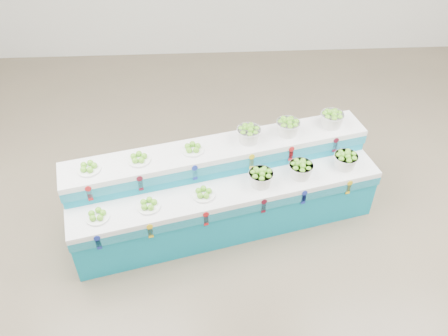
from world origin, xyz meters
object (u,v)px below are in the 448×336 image
Objects in this scene: display_stand at (224,190)px; plate_upper_mid at (139,158)px; basket_upper_right at (332,118)px; basket_lower_left at (261,177)px.

plate_upper_mid is at bearing 166.26° from display_stand.
display_stand is at bearing -157.52° from basket_upper_right.
plate_upper_mid is at bearing -166.44° from basket_upper_right.
display_stand is at bearing 162.12° from basket_lower_left.
plate_upper_mid is (-0.97, 0.00, 0.56)m from display_stand.
basket_lower_left is at bearing -31.44° from display_stand.
basket_upper_right is at bearing 8.92° from display_stand.
plate_upper_mid is at bearing 174.31° from basket_lower_left.
plate_upper_mid is (-1.39, 0.14, 0.24)m from basket_lower_left.
display_stand is 12.84× the size of basket_lower_left.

